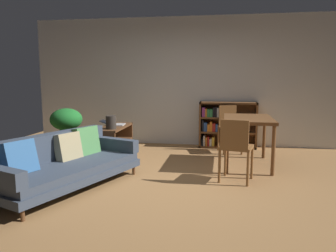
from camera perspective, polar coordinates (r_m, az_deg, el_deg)
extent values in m
plane|color=#9E7042|center=(4.59, 0.09, -9.75)|extent=(8.16, 8.16, 0.00)
cube|color=silver|center=(7.05, 3.69, 7.69)|extent=(6.80, 0.10, 2.70)
cylinder|color=#56351E|center=(4.96, -6.01, -7.66)|extent=(0.04, 0.04, 0.13)
cylinder|color=#56351E|center=(3.70, -24.02, -13.99)|extent=(0.04, 0.04, 0.13)
cylinder|color=#56351E|center=(5.42, -12.41, -6.43)|extent=(0.04, 0.04, 0.13)
cube|color=#384251|center=(4.49, -17.12, -8.16)|extent=(1.53, 2.21, 0.10)
cube|color=#384251|center=(4.47, -17.17, -6.93)|extent=(1.47, 2.12, 0.10)
cube|color=#384251|center=(4.67, -20.14, -3.50)|extent=(0.87, 1.89, 0.36)
cube|color=#384251|center=(5.10, -9.38, -3.14)|extent=(0.82, 0.43, 0.18)
cube|color=#336093|center=(4.21, -24.56, -5.07)|extent=(0.37, 0.45, 0.42)
cube|color=tan|center=(4.69, -17.01, -3.47)|extent=(0.32, 0.42, 0.39)
cube|color=#4C894C|center=(4.93, -14.01, -2.58)|extent=(0.32, 0.45, 0.43)
cube|color=#56351E|center=(6.46, -7.84, -1.89)|extent=(0.38, 0.04, 0.58)
cube|color=#56351E|center=(5.49, -11.05, -3.78)|extent=(0.38, 0.04, 0.58)
cube|color=#56351E|center=(5.97, -9.31, -2.89)|extent=(0.38, 1.04, 0.04)
cube|color=#56351E|center=(5.92, -9.37, -0.21)|extent=(0.38, 1.08, 0.04)
cube|color=#56351E|center=(6.03, -9.25, -5.27)|extent=(0.38, 1.04, 0.04)
cube|color=silver|center=(6.05, -8.69, 0.26)|extent=(0.25, 0.31, 0.02)
cube|color=black|center=(6.10, -10.66, 0.66)|extent=(0.23, 0.30, 0.08)
cylinder|color=#2D2823|center=(5.59, -9.90, 0.63)|extent=(0.17, 0.17, 0.22)
cylinder|color=slate|center=(5.58, -9.91, 1.08)|extent=(0.10, 0.10, 0.01)
cylinder|color=brown|center=(6.16, -17.09, -4.19)|extent=(0.34, 0.34, 0.26)
cylinder|color=#1E6B28|center=(6.07, -16.77, -1.50)|extent=(0.17, 0.09, 0.36)
cylinder|color=#1E6B28|center=(6.18, -16.61, -1.08)|extent=(0.08, 0.23, 0.41)
cylinder|color=#1E6B28|center=(6.12, -18.02, -0.19)|extent=(0.22, 0.08, 0.63)
cylinder|color=#1E6B28|center=(5.99, -17.74, -0.65)|extent=(0.06, 0.29, 0.57)
ellipsoid|color=#1E6B28|center=(6.07, -17.32, 1.14)|extent=(0.56, 0.56, 0.39)
cylinder|color=brown|center=(6.05, 10.11, -1.83)|extent=(0.06, 0.06, 0.75)
cylinder|color=brown|center=(4.98, 10.24, -4.02)|extent=(0.06, 0.06, 0.75)
cylinder|color=brown|center=(6.09, 16.40, -1.97)|extent=(0.06, 0.06, 0.75)
cylinder|color=brown|center=(5.03, 17.88, -4.15)|extent=(0.06, 0.06, 0.75)
cube|color=brown|center=(5.46, 13.78, 1.20)|extent=(0.77, 1.19, 0.05)
cylinder|color=brown|center=(6.30, 12.78, -2.84)|extent=(0.04, 0.04, 0.46)
cylinder|color=brown|center=(6.19, 9.73, -2.94)|extent=(0.04, 0.04, 0.46)
cylinder|color=brown|center=(6.66, 11.67, -2.20)|extent=(0.04, 0.04, 0.46)
cylinder|color=brown|center=(6.56, 8.78, -2.28)|extent=(0.04, 0.04, 0.46)
cube|color=brown|center=(6.38, 10.79, -0.37)|extent=(0.49, 0.52, 0.04)
cube|color=brown|center=(6.54, 10.34, 1.80)|extent=(0.34, 0.13, 0.40)
cylinder|color=brown|center=(4.90, 9.97, -5.93)|extent=(0.04, 0.04, 0.46)
cylinder|color=brown|center=(4.83, 14.42, -6.27)|extent=(0.04, 0.04, 0.46)
cylinder|color=brown|center=(4.56, 8.95, -6.96)|extent=(0.04, 0.04, 0.46)
cylinder|color=brown|center=(4.49, 13.74, -7.35)|extent=(0.04, 0.04, 0.46)
cube|color=brown|center=(4.63, 11.86, -3.62)|extent=(0.50, 0.48, 0.04)
cube|color=brown|center=(4.42, 11.50, -1.40)|extent=(0.37, 0.12, 0.38)
cube|color=brown|center=(6.87, 5.66, 0.30)|extent=(0.04, 0.32, 0.94)
cube|color=brown|center=(6.89, 15.07, 0.08)|extent=(0.04, 0.32, 0.94)
cube|color=brown|center=(6.81, 10.47, 3.97)|extent=(1.17, 0.32, 0.04)
cube|color=brown|center=(6.93, 10.28, -3.52)|extent=(1.17, 0.32, 0.04)
cube|color=brown|center=(7.00, 10.36, 0.35)|extent=(1.13, 0.04, 0.94)
cube|color=brown|center=(6.88, 10.34, -1.05)|extent=(1.13, 0.31, 0.04)
cube|color=brown|center=(6.84, 10.41, 1.44)|extent=(1.13, 0.31, 0.04)
cube|color=black|center=(6.91, 6.05, -2.71)|extent=(0.03, 0.24, 0.15)
cube|color=silver|center=(6.89, 6.36, -2.44)|extent=(0.03, 0.23, 0.22)
cube|color=orange|center=(6.90, 6.72, -2.59)|extent=(0.03, 0.26, 0.18)
cube|color=red|center=(6.89, 7.07, -2.59)|extent=(0.04, 0.21, 0.18)
cube|color=silver|center=(6.90, 7.44, -2.75)|extent=(0.04, 0.23, 0.15)
cube|color=gold|center=(6.89, 7.88, -2.61)|extent=(0.05, 0.23, 0.18)
cube|color=black|center=(6.84, 6.10, 0.10)|extent=(0.03, 0.20, 0.23)
cube|color=#2D5199|center=(6.84, 6.56, -0.09)|extent=(0.06, 0.20, 0.18)
cube|color=orange|center=(6.85, 7.10, -0.25)|extent=(0.05, 0.25, 0.15)
cube|color=orange|center=(6.84, 7.52, -0.05)|extent=(0.05, 0.24, 0.20)
cube|color=red|center=(6.84, 8.00, -0.19)|extent=(0.06, 0.21, 0.17)
cube|color=#2D5199|center=(6.84, 8.48, -0.27)|extent=(0.04, 0.23, 0.15)
cube|color=#993884|center=(6.81, 6.25, 2.48)|extent=(0.06, 0.22, 0.19)
cube|color=orange|center=(6.81, 6.67, 2.36)|extent=(0.03, 0.24, 0.17)
cube|color=#337F47|center=(6.81, 7.07, 2.31)|extent=(0.05, 0.26, 0.16)
cube|color=#337F47|center=(6.82, 7.55, 2.31)|extent=(0.06, 0.27, 0.16)
cube|color=black|center=(6.81, 8.01, 2.46)|extent=(0.03, 0.24, 0.20)
cube|color=black|center=(6.81, 8.36, 2.47)|extent=(0.03, 0.26, 0.20)
cube|color=silver|center=(6.80, 8.75, 2.38)|extent=(0.05, 0.23, 0.18)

